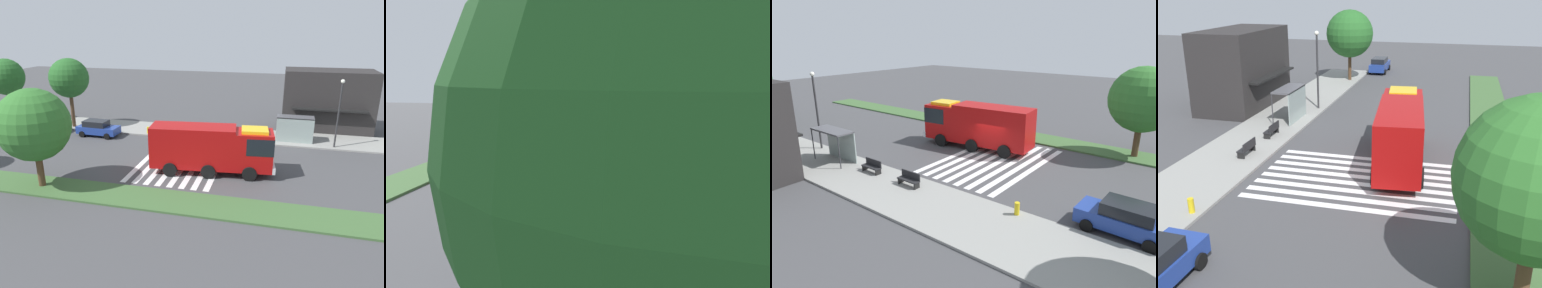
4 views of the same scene
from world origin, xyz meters
TOP-DOWN VIEW (x-y plane):
  - ground_plane at (0.00, 0.00)m, footprint 120.00×120.00m
  - sidewalk at (0.00, 8.33)m, footprint 60.00×4.84m
  - median_strip at (0.00, -7.41)m, footprint 60.00×3.00m
  - crosswalk at (-0.88, 0.00)m, footprint 6.75×10.63m
  - fire_truck at (2.21, -1.83)m, footprint 9.74×3.47m
  - parked_car_east at (30.15, 4.71)m, footprint 4.80×2.02m
  - bus_stop_shelter at (8.46, 7.27)m, footprint 3.50×1.40m
  - bench_near_shelter at (4.46, 7.29)m, footprint 1.60×0.50m
  - bench_west_of_shelter at (0.79, 7.29)m, footprint 1.60×0.50m
  - street_lamp at (12.14, 6.51)m, footprint 0.36×0.36m
  - storefront_building at (11.85, 13.06)m, footprint 9.27×5.43m
  - sidewalk_tree_east at (24.22, 6.91)m, footprint 4.97×4.97m
  - median_tree_west at (-9.28, -7.41)m, footprint 4.99×4.99m
  - fire_hydrant at (-6.45, 6.41)m, footprint 0.28×0.28m

SIDE VIEW (x-z plane):
  - ground_plane at x=0.00m, z-range 0.00..0.00m
  - crosswalk at x=-0.88m, z-range 0.00..0.01m
  - sidewalk at x=0.00m, z-range 0.00..0.14m
  - median_strip at x=0.00m, z-range 0.00..0.14m
  - fire_hydrant at x=-6.45m, z-range 0.14..0.84m
  - bench_near_shelter at x=4.46m, z-range 0.14..1.04m
  - bench_west_of_shelter at x=0.79m, z-range 0.14..1.04m
  - parked_car_east at x=30.15m, z-range 0.03..1.77m
  - bus_stop_shelter at x=8.46m, z-range 0.66..3.12m
  - fire_truck at x=2.21m, z-range 0.25..3.98m
  - storefront_building at x=11.85m, z-range 0.00..6.52m
  - street_lamp at x=12.14m, z-range 0.70..7.05m
  - median_tree_west at x=-9.28m, z-range 1.12..8.10m
  - sidewalk_tree_east at x=24.22m, z-range 1.35..8.75m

